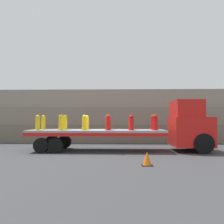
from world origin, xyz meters
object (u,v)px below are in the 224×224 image
fire_hydrant_yellow_near_2 (84,123)px  fire_hydrant_red_far_3 (109,122)px  flatbed_trailer (87,134)px  fire_hydrant_yellow_far_1 (65,122)px  fire_hydrant_red_near_3 (108,123)px  truck_cab (191,126)px  fire_hydrant_yellow_far_0 (43,122)px  fire_hydrant_red_near_4 (132,123)px  fire_hydrant_yellow_near_0 (38,123)px  fire_hydrant_red_far_5 (153,122)px  fire_hydrant_yellow_far_2 (87,122)px  fire_hydrant_red_near_5 (155,123)px  fire_hydrant_red_far_4 (131,122)px  fire_hydrant_yellow_near_1 (61,123)px  traffic_cone (147,159)px

fire_hydrant_yellow_near_2 → fire_hydrant_red_far_3: 1.78m
flatbed_trailer → fire_hydrant_yellow_near_2: bearing=-96.4°
fire_hydrant_yellow_far_1 → fire_hydrant_red_near_3: size_ratio=1.00×
truck_cab → fire_hydrant_yellow_far_0: size_ratio=3.36×
fire_hydrant_yellow_far_1 → fire_hydrant_red_near_4: bearing=-14.9°
fire_hydrant_yellow_near_0 → fire_hydrant_yellow_far_1: same height
fire_hydrant_yellow_near_2 → fire_hydrant_red_near_4: (2.78, 0.00, 0.00)m
fire_hydrant_yellow_near_0 → fire_hydrant_yellow_far_0: same height
fire_hydrant_yellow_far_0 → fire_hydrant_red_far_5: (6.96, 0.00, 0.00)m
fire_hydrant_red_far_3 → fire_hydrant_red_far_5: 2.78m
truck_cab → fire_hydrant_red_near_3: truck_cab is taller
flatbed_trailer → fire_hydrant_yellow_far_2: bearing=96.4°
flatbed_trailer → fire_hydrant_red_near_5: fire_hydrant_red_near_5 is taller
fire_hydrant_red_far_4 → fire_hydrant_red_near_5: bearing=-38.7°
fire_hydrant_yellow_far_2 → fire_hydrant_red_near_4: size_ratio=1.00×
fire_hydrant_red_far_4 → fire_hydrant_yellow_near_2: bearing=-158.2°
flatbed_trailer → fire_hydrant_red_near_3: fire_hydrant_red_near_3 is taller
fire_hydrant_yellow_near_2 → fire_hydrant_yellow_near_0: bearing=180.0°
fire_hydrant_yellow_far_0 → fire_hydrant_yellow_near_1: (1.39, -1.11, 0.00)m
flatbed_trailer → fire_hydrant_red_far_5: size_ratio=9.03×
fire_hydrant_yellow_near_0 → fire_hydrant_yellow_near_1: (1.39, 0.00, 0.00)m
fire_hydrant_yellow_near_0 → fire_hydrant_red_far_5: same height
fire_hydrant_yellow_far_1 → fire_hydrant_red_far_3: 2.78m
fire_hydrant_yellow_near_1 → fire_hydrant_red_near_5: same height
fire_hydrant_yellow_far_0 → fire_hydrant_red_near_5: same height
fire_hydrant_red_near_4 → fire_hydrant_red_near_3: bearing=180.0°
traffic_cone → fire_hydrant_yellow_near_2: bearing=127.4°
fire_hydrant_yellow_far_1 → fire_hydrant_red_near_3: bearing=-21.8°
fire_hydrant_yellow_near_2 → fire_hydrant_red_near_4: size_ratio=1.00×
fire_hydrant_yellow_near_0 → fire_hydrant_red_near_4: size_ratio=1.00×
fire_hydrant_yellow_far_2 → fire_hydrant_yellow_far_0: bearing=180.0°
fire_hydrant_red_far_4 → fire_hydrant_yellow_far_0: bearing=180.0°
fire_hydrant_yellow_near_2 → fire_hydrant_red_near_5: same height
fire_hydrant_red_near_3 → truck_cab: bearing=6.4°
fire_hydrant_red_near_3 → fire_hydrant_red_far_3: size_ratio=1.00×
fire_hydrant_red_near_5 → flatbed_trailer: bearing=172.3°
fire_hydrant_yellow_near_1 → fire_hydrant_yellow_far_1: same height
fire_hydrant_yellow_near_1 → fire_hydrant_red_near_3: bearing=0.0°
fire_hydrant_red_near_4 → fire_hydrant_red_near_5: bearing=0.0°
fire_hydrant_red_far_3 → traffic_cone: 5.83m
fire_hydrant_yellow_far_1 → fire_hydrant_yellow_far_2: (1.39, 0.00, 0.00)m
fire_hydrant_red_near_3 → fire_hydrant_yellow_far_0: bearing=165.1°
traffic_cone → truck_cab: bearing=56.7°
fire_hydrant_yellow_far_1 → fire_hydrant_red_far_4: 4.17m
fire_hydrant_yellow_near_0 → fire_hydrant_yellow_far_2: size_ratio=1.00×
flatbed_trailer → fire_hydrant_yellow_far_2: size_ratio=9.03×
fire_hydrant_red_far_5 → traffic_cone: fire_hydrant_red_far_5 is taller
truck_cab → fire_hydrant_red_far_5: truck_cab is taller
flatbed_trailer → fire_hydrant_red_near_4: (2.72, -0.56, 0.70)m
fire_hydrant_red_far_4 → traffic_cone: size_ratio=1.59×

